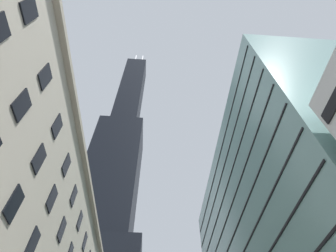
{
  "coord_description": "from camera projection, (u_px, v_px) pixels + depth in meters",
  "views": [
    {
      "loc": [
        -1.8,
        -7.13,
        1.8
      ],
      "look_at": [
        -0.16,
        17.66,
        34.43
      ],
      "focal_mm": 28.04,
      "sensor_mm": 36.0,
      "label": 1
    }
  ],
  "objects": [
    {
      "name": "dark_skyscraper",
      "position": [
        106.0,
        207.0,
        95.73
      ],
      "size": [
        29.01,
        29.01,
        200.53
      ],
      "color": "black",
      "rests_on": "ground"
    }
  ]
}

